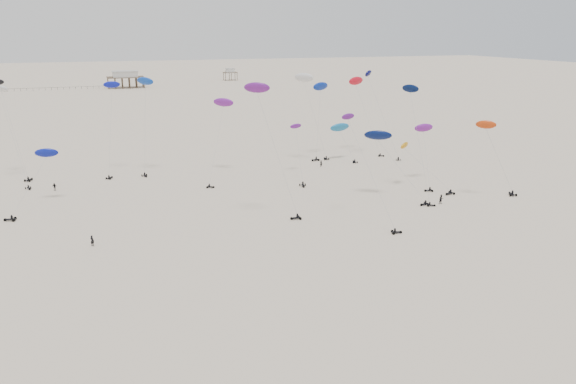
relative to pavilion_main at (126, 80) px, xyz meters
name	(u,v)px	position (x,y,z in m)	size (l,w,h in m)	color
ground_plane	(184,127)	(10.00, -150.00, -4.22)	(900.00, 900.00, 0.00)	beige
pavilion_main	(126,80)	(0.00, 0.00, 0.00)	(21.00, 13.00, 9.80)	brown
pavilion_small	(230,75)	(70.00, 30.00, -0.74)	(9.00, 7.00, 8.00)	brown
pier_fence	(30,89)	(-52.00, 0.00, -3.45)	(80.20, 0.20, 1.50)	black
rig_0	(5,112)	(-37.61, -210.92, 11.56)	(7.87, 13.93, 24.15)	black
rig_1	(11,119)	(-37.46, -205.52, 9.21)	(7.53, 12.70, 21.52)	black
rig_2	(423,164)	(45.87, -246.25, 1.20)	(8.52, 12.67, 13.58)	black
rig_3	(299,153)	(24.06, -229.18, 1.71)	(5.86, 16.14, 17.19)	black
rig_4	(222,111)	(8.99, -217.78, 10.39)	(10.52, 17.99, 21.93)	black
rig_5	(496,150)	(56.55, -255.72, 5.35)	(9.64, 4.88, 15.87)	black
rig_6	(145,97)	(-7.79, -211.94, 13.62)	(5.26, 8.80, 22.73)	black
rig_7	(415,113)	(42.49, -247.23, 12.43)	(4.68, 16.36, 24.19)	black
rig_8	(307,90)	(32.42, -212.43, 13.95)	(9.04, 5.00, 22.66)	black
rig_9	(266,117)	(9.02, -253.08, 14.01)	(9.29, 7.02, 24.51)	black
rig_10	(320,99)	(37.69, -207.77, 10.95)	(8.21, 10.45, 20.03)	black
rig_11	(371,171)	(24.92, -262.65, 5.34)	(6.31, 13.97, 21.31)	black
rig_12	(425,139)	(49.61, -240.52, 5.45)	(7.45, 11.69, 14.91)	black
rig_13	(384,144)	(35.14, -248.33, 6.74)	(9.83, 13.10, 15.60)	black
rig_14	(358,87)	(50.08, -205.42, 13.43)	(6.99, 13.16, 21.63)	black
rig_15	(341,131)	(41.23, -214.34, 3.42)	(6.27, 8.41, 10.35)	black
rig_16	(374,90)	(51.25, -212.58, 13.39)	(7.85, 13.32, 23.62)	black
rig_17	(38,169)	(-30.61, -231.88, 3.00)	(9.78, 13.88, 15.60)	black
rig_18	(111,110)	(-15.49, -209.57, 10.84)	(5.49, 10.23, 21.83)	black
spectator_0	(93,246)	(-21.47, -258.07, -4.22)	(0.76, 0.52, 2.08)	black
spectator_1	(441,204)	(43.63, -257.04, -4.22)	(1.09, 0.64, 2.24)	black
spectator_2	(55,191)	(-28.74, -221.84, -4.22)	(1.17, 0.63, 1.99)	black
spectator_3	(321,167)	(33.13, -220.53, -4.22)	(0.70, 0.48, 1.93)	black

